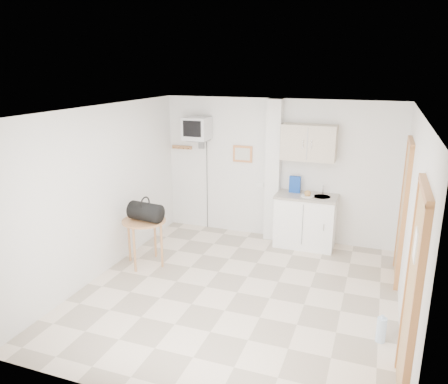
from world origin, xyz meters
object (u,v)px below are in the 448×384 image
(crt_television, at_px, (197,129))
(water_bottle, at_px, (381,330))
(duffel_bag, at_px, (146,212))
(round_table, at_px, (144,226))

(crt_television, relative_size, water_bottle, 6.49)
(duffel_bag, bearing_deg, round_table, 168.79)
(round_table, height_order, duffel_bag, duffel_bag)
(duffel_bag, relative_size, water_bottle, 1.66)
(round_table, xyz_separation_m, water_bottle, (3.54, -0.88, -0.50))
(crt_television, bearing_deg, round_table, -96.94)
(duffel_bag, height_order, water_bottle, duffel_bag)
(crt_television, height_order, round_table, crt_television)
(round_table, relative_size, duffel_bag, 1.34)
(water_bottle, bearing_deg, duffel_bag, 166.17)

